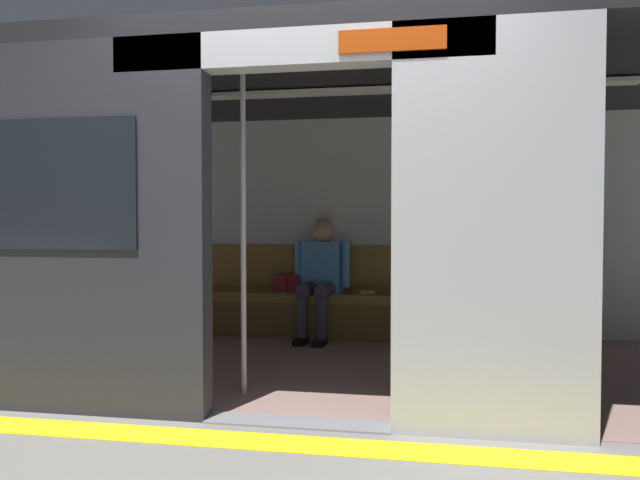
{
  "coord_description": "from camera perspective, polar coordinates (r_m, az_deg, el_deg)",
  "views": [
    {
      "loc": [
        -0.68,
        3.19,
        1.14
      ],
      "look_at": [
        0.11,
        -1.39,
        0.99
      ],
      "focal_mm": 32.97,
      "sensor_mm": 36.0,
      "label": 1
    }
  ],
  "objects": [
    {
      "name": "ground_plane",
      "position": [
        3.46,
        -2.22,
        -17.38
      ],
      "size": [
        60.0,
        60.0,
        0.0
      ],
      "primitive_type": "plane",
      "color": "gray"
    },
    {
      "name": "platform_edge_strip",
      "position": [
        3.18,
        -3.41,
        -19.07
      ],
      "size": [
        8.0,
        0.24,
        0.01
      ],
      "primitive_type": "cube",
      "color": "yellow",
      "rests_on": "ground_plane"
    },
    {
      "name": "train_car",
      "position": [
        4.6,
        0.31,
        6.93
      ],
      "size": [
        6.4,
        2.98,
        2.3
      ],
      "color": "silver",
      "rests_on": "ground_plane"
    },
    {
      "name": "bench_seat",
      "position": [
        5.75,
        2.91,
        -6.16
      ],
      "size": [
        3.33,
        0.44,
        0.44
      ],
      "color": "olive",
      "rests_on": "ground_plane"
    },
    {
      "name": "person_seated",
      "position": [
        5.71,
        0.06,
        -2.94
      ],
      "size": [
        0.55,
        0.7,
        1.17
      ],
      "color": "#4C8CC6",
      "rests_on": "ground_plane"
    },
    {
      "name": "handbag",
      "position": [
        5.87,
        -3.09,
        -4.16
      ],
      "size": [
        0.26,
        0.15,
        0.17
      ],
      "color": "maroon",
      "rests_on": "bench_seat"
    },
    {
      "name": "book",
      "position": [
        5.76,
        4.17,
        -4.99
      ],
      "size": [
        0.25,
        0.27,
        0.03
      ],
      "primitive_type": "cube",
      "rotation": [
        0.0,
        0.0,
        0.57
      ],
      "color": "gold",
      "rests_on": "bench_seat"
    },
    {
      "name": "grab_pole_door",
      "position": [
        3.86,
        -7.46,
        0.99
      ],
      "size": [
        0.04,
        0.04,
        2.16
      ],
      "primitive_type": "cylinder",
      "color": "silver",
      "rests_on": "ground_plane"
    }
  ]
}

